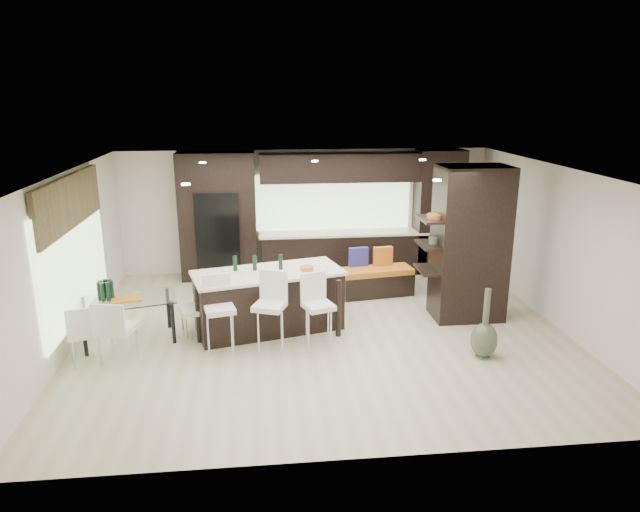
{
  "coord_description": "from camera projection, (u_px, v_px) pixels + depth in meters",
  "views": [
    {
      "loc": [
        -1.01,
        -8.83,
        3.87
      ],
      "look_at": [
        0.0,
        0.6,
        1.15
      ],
      "focal_mm": 32.0,
      "sensor_mm": 36.0,
      "label": 1
    }
  ],
  "objects": [
    {
      "name": "back_wall",
      "position": [
        306.0,
        211.0,
        12.58
      ],
      "size": [
        8.0,
        0.02,
        2.7
      ],
      "primitive_type": "cube",
      "color": "silver",
      "rests_on": "ground"
    },
    {
      "name": "back_cabinetry",
      "position": [
        330.0,
        214.0,
        12.32
      ],
      "size": [
        6.8,
        0.68,
        2.7
      ],
      "primitive_type": "cube",
      "color": "black",
      "rests_on": "ground"
    },
    {
      "name": "right_wall",
      "position": [
        558.0,
        247.0,
        9.65
      ],
      "size": [
        0.02,
        7.0,
        2.7
      ],
      "primitive_type": "cube",
      "color": "silver",
      "rests_on": "ground"
    },
    {
      "name": "floor_vase",
      "position": [
        485.0,
        323.0,
        8.53
      ],
      "size": [
        0.45,
        0.45,
        1.09
      ],
      "primitive_type": null,
      "rotation": [
        0.0,
        0.0,
        0.12
      ],
      "color": "#454E38",
      "rests_on": "ground"
    },
    {
      "name": "ground",
      "position": [
        324.0,
        331.0,
        9.61
      ],
      "size": [
        8.0,
        8.0,
        0.0
      ],
      "primitive_type": "plane",
      "color": "#BFB592",
      "rests_on": "ground"
    },
    {
      "name": "kitchen_island",
      "position": [
        269.0,
        300.0,
        9.58
      ],
      "size": [
        2.64,
        1.64,
        1.02
      ],
      "primitive_type": "cube",
      "rotation": [
        0.0,
        0.0,
        0.25
      ],
      "color": "black",
      "rests_on": "ground"
    },
    {
      "name": "left_wall",
      "position": [
        68.0,
        262.0,
        8.82
      ],
      "size": [
        0.02,
        7.0,
        2.7
      ],
      "primitive_type": "cube",
      "color": "silver",
      "rests_on": "ground"
    },
    {
      "name": "chair_near",
      "position": [
        117.0,
        333.0,
        8.41
      ],
      "size": [
        0.59,
        0.59,
        0.92
      ],
      "primitive_type": "cube",
      "rotation": [
        0.0,
        0.0,
        -0.22
      ],
      "color": "white",
      "rests_on": "ground"
    },
    {
      "name": "stone_accent",
      "position": [
        69.0,
        202.0,
        8.77
      ],
      "size": [
        0.08,
        3.0,
        0.8
      ],
      "primitive_type": "cube",
      "color": "brown",
      "rests_on": "left_wall"
    },
    {
      "name": "dining_table",
      "position": [
        129.0,
        320.0,
        9.14
      ],
      "size": [
        1.64,
        1.18,
        0.71
      ],
      "primitive_type": "cube",
      "rotation": [
        0.0,
        0.0,
        0.25
      ],
      "color": "white",
      "rests_on": "ground"
    },
    {
      "name": "ceiling",
      "position": [
        324.0,
        171.0,
        8.86
      ],
      "size": [
        8.0,
        7.0,
        0.02
      ],
      "primitive_type": "cube",
      "color": "white",
      "rests_on": "ground"
    },
    {
      "name": "chair_far",
      "position": [
        85.0,
        336.0,
        8.38
      ],
      "size": [
        0.58,
        0.58,
        0.86
      ],
      "primitive_type": "cube",
      "rotation": [
        0.0,
        0.0,
        0.29
      ],
      "color": "white",
      "rests_on": "ground"
    },
    {
      "name": "stool_right",
      "position": [
        319.0,
        319.0,
        8.86
      ],
      "size": [
        0.54,
        0.54,
        0.96
      ],
      "primitive_type": "cube",
      "rotation": [
        0.0,
        0.0,
        0.33
      ],
      "color": "white",
      "rests_on": "ground"
    },
    {
      "name": "stool_left",
      "position": [
        220.0,
        323.0,
        8.7
      ],
      "size": [
        0.52,
        0.52,
        0.98
      ],
      "primitive_type": "cube",
      "rotation": [
        0.0,
        0.0,
        0.23
      ],
      "color": "white",
      "rests_on": "ground"
    },
    {
      "name": "refrigerator",
      "position": [
        219.0,
        235.0,
        12.13
      ],
      "size": [
        0.9,
        0.68,
        1.9
      ],
      "primitive_type": "cube",
      "color": "black",
      "rests_on": "ground"
    },
    {
      "name": "window_back",
      "position": [
        333.0,
        202.0,
        12.55
      ],
      "size": [
        3.4,
        0.04,
        1.2
      ],
      "primitive_type": "cube",
      "color": "#B2D199",
      "rests_on": "back_wall"
    },
    {
      "name": "partition_column",
      "position": [
        470.0,
        244.0,
        9.88
      ],
      "size": [
        1.2,
        0.8,
        2.7
      ],
      "primitive_type": "cube",
      "color": "black",
      "rests_on": "ground"
    },
    {
      "name": "bench",
      "position": [
        376.0,
        281.0,
        11.28
      ],
      "size": [
        1.49,
        0.75,
        0.55
      ],
      "primitive_type": "cube",
      "rotation": [
        0.0,
        0.0,
        0.15
      ],
      "color": "black",
      "rests_on": "ground"
    },
    {
      "name": "ceiling_spots",
      "position": [
        322.0,
        170.0,
        9.11
      ],
      "size": [
        4.0,
        3.0,
        0.02
      ],
      "primitive_type": "cube",
      "color": "white",
      "rests_on": "ceiling"
    },
    {
      "name": "stool_mid",
      "position": [
        270.0,
        320.0,
        8.76
      ],
      "size": [
        0.58,
        0.58,
        1.01
      ],
      "primitive_type": "cube",
      "rotation": [
        0.0,
        0.0,
        -0.37
      ],
      "color": "white",
      "rests_on": "ground"
    },
    {
      "name": "chair_end",
      "position": [
        195.0,
        313.0,
        9.23
      ],
      "size": [
        0.58,
        0.58,
        0.86
      ],
      "primitive_type": "cube",
      "rotation": [
        0.0,
        0.0,
        1.86
      ],
      "color": "white",
      "rests_on": "ground"
    },
    {
      "name": "window_left",
      "position": [
        74.0,
        258.0,
        9.02
      ],
      "size": [
        0.04,
        3.2,
        1.9
      ],
      "primitive_type": "cube",
      "color": "#B2D199",
      "rests_on": "left_wall"
    }
  ]
}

